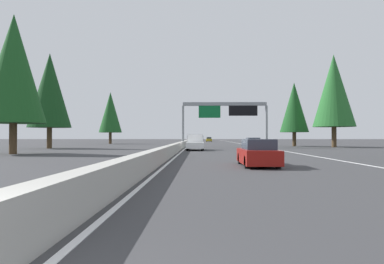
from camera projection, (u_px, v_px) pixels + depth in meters
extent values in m
plane|color=#38383A|center=(188.00, 145.00, 62.19)|extent=(320.00, 320.00, 0.00)
cube|color=#ADAAA3|center=(189.00, 141.00, 82.20)|extent=(180.00, 0.56, 0.90)
cube|color=silver|center=(243.00, 144.00, 71.94)|extent=(160.00, 0.16, 0.01)
cube|color=silver|center=(190.00, 144.00, 72.18)|extent=(160.00, 0.16, 0.01)
cylinder|color=gray|center=(183.00, 127.00, 50.10)|extent=(0.36, 0.36, 6.18)
cylinder|color=gray|center=(266.00, 127.00, 49.83)|extent=(0.36, 0.36, 6.18)
cube|color=gray|center=(225.00, 104.00, 50.01)|extent=(0.50, 12.32, 0.50)
cube|color=#0C602D|center=(210.00, 111.00, 49.89)|extent=(0.12, 3.20, 1.90)
cube|color=black|center=(243.00, 111.00, 49.79)|extent=(0.16, 4.20, 1.50)
cube|color=maroon|center=(258.00, 156.00, 18.47)|extent=(4.40, 1.80, 0.76)
cube|color=#2D3847|center=(258.00, 144.00, 18.26)|extent=(2.46, 1.51, 0.56)
cylinder|color=black|center=(240.00, 158.00, 19.89)|extent=(0.64, 0.22, 0.64)
cylinder|color=black|center=(267.00, 158.00, 19.86)|extent=(0.64, 0.22, 0.64)
cylinder|color=black|center=(247.00, 162.00, 17.08)|extent=(0.64, 0.22, 0.64)
cylinder|color=black|center=(278.00, 162.00, 17.05)|extent=(0.64, 0.22, 0.64)
cube|color=white|center=(195.00, 145.00, 40.01)|extent=(5.60, 2.00, 0.70)
cube|color=white|center=(195.00, 138.00, 41.03)|extent=(2.24, 1.84, 0.90)
cube|color=#2D3847|center=(195.00, 137.00, 41.03)|extent=(2.02, 1.92, 0.41)
cylinder|color=black|center=(188.00, 146.00, 41.88)|extent=(0.80, 0.28, 0.80)
cylinder|color=black|center=(202.00, 146.00, 41.84)|extent=(0.80, 0.28, 0.80)
cylinder|color=black|center=(187.00, 147.00, 38.18)|extent=(0.80, 0.28, 0.80)
cylinder|color=black|center=(203.00, 147.00, 38.14)|extent=(0.80, 0.28, 0.80)
cube|color=slate|center=(253.00, 145.00, 44.96)|extent=(4.40, 1.80, 0.76)
cube|color=#2D3847|center=(253.00, 140.00, 44.74)|extent=(2.46, 1.51, 0.56)
cylinder|color=black|center=(245.00, 146.00, 46.38)|extent=(0.64, 0.22, 0.64)
cylinder|color=black|center=(257.00, 146.00, 46.34)|extent=(0.64, 0.22, 0.64)
cylinder|color=black|center=(248.00, 147.00, 43.56)|extent=(0.64, 0.22, 0.64)
cylinder|color=black|center=(261.00, 147.00, 43.53)|extent=(0.64, 0.22, 0.64)
cube|color=#AD931E|center=(209.00, 140.00, 109.09)|extent=(4.40, 1.80, 0.76)
cube|color=#2D3847|center=(209.00, 138.00, 108.88)|extent=(2.46, 1.51, 0.56)
cylinder|color=black|center=(206.00, 141.00, 110.51)|extent=(0.64, 0.22, 0.64)
cylinder|color=black|center=(211.00, 141.00, 110.48)|extent=(0.64, 0.22, 0.64)
cylinder|color=black|center=(207.00, 141.00, 107.70)|extent=(0.64, 0.22, 0.64)
cylinder|color=black|center=(212.00, 141.00, 107.66)|extent=(0.64, 0.22, 0.64)
cylinder|color=#4C3823|center=(334.00, 137.00, 51.19)|extent=(0.70, 0.70, 3.10)
cone|color=#236028|center=(334.00, 90.00, 51.28)|extent=(6.20, 6.20, 10.99)
cylinder|color=#4C3823|center=(294.00, 139.00, 56.51)|extent=(0.62, 0.62, 2.35)
cone|color=#194C1E|center=(294.00, 107.00, 56.59)|extent=(4.70, 4.70, 8.33)
cylinder|color=#4C3823|center=(13.00, 139.00, 31.10)|extent=(0.67, 0.67, 2.85)
cone|color=#194C1E|center=(14.00, 68.00, 31.19)|extent=(5.70, 5.70, 10.10)
cylinder|color=#4C3823|center=(49.00, 138.00, 45.91)|extent=(0.67, 0.67, 2.85)
cone|color=#143D19|center=(50.00, 90.00, 46.00)|extent=(5.70, 5.70, 10.11)
cylinder|color=#4C3823|center=(110.00, 138.00, 75.28)|extent=(0.64, 0.64, 2.53)
cone|color=#194C1E|center=(110.00, 112.00, 75.36)|extent=(5.07, 5.07, 8.99)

